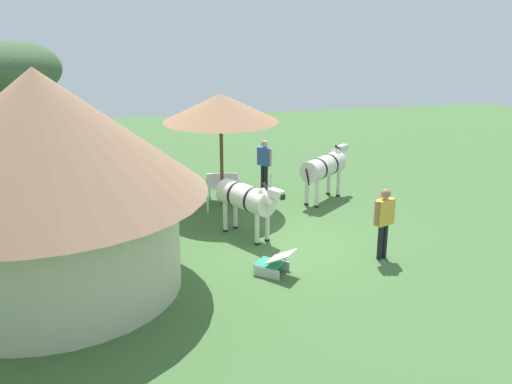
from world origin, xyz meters
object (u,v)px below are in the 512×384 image
Objects in this scene: thatched_hut at (43,172)px; zebra_by_umbrella at (247,199)px; patio_dining_table at (222,183)px; patio_chair_near_hut at (179,186)px; patio_chair_east_end at (267,188)px; acacia_tree_right_background at (13,70)px; standing_watcher at (384,217)px; zebra_nearest_camera at (325,167)px; shade_umbrella at (221,108)px; striped_lounge_chair at (274,263)px; guest_beside_umbrella at (264,160)px.

zebra_by_umbrella is (1.83, -4.42, -1.46)m from thatched_hut.
patio_dining_table is (4.44, -4.23, -1.80)m from thatched_hut.
zebra_by_umbrella is at bearing -175.86° from patio_dining_table.
patio_dining_table is 1.30m from patio_chair_near_hut.
acacia_tree_right_background reaches higher than patio_chair_east_end.
acacia_tree_right_background is at bearing 117.47° from standing_watcher.
shade_umbrella is at bearing -135.51° from zebra_nearest_camera.
zebra_by_umbrella is at bearing -67.50° from thatched_hut.
acacia_tree_right_background reaches higher than shade_umbrella.
striped_lounge_chair is (-4.42, 0.92, -0.27)m from patio_chair_east_end.
thatched_hut reaches higher than patio_chair_east_end.
guest_beside_umbrella is at bearing 6.26° from patio_chair_east_end.
striped_lounge_chair is 0.51× the size of zebra_nearest_camera.
shade_umbrella is at bearing 90.00° from patio_chair_east_end.
zebra_nearest_camera reaches higher than zebra_by_umbrella.
zebra_nearest_camera is (-1.38, -1.48, 0.06)m from guest_beside_umbrella.
shade_umbrella is 0.71× the size of acacia_tree_right_background.
thatched_hut is 6.14m from shade_umbrella.
zebra_nearest_camera is 3.67m from zebra_by_umbrella.
thatched_hut reaches higher than zebra_by_umbrella.
patio_chair_near_hut is (4.87, -3.02, -1.95)m from thatched_hut.
guest_beside_umbrella is at bearing -139.86° from zebra_by_umbrella.
striped_lounge_chair is at bearing -176.34° from patio_dining_table.
shade_umbrella reaches higher than guest_beside_umbrella.
zebra_by_umbrella is (-2.61, -0.19, 0.35)m from patio_dining_table.
zebra_by_umbrella is (-2.22, 1.04, 0.49)m from patio_chair_east_end.
patio_chair_east_end is at bearing -145.23° from zebra_by_umbrella.
guest_beside_umbrella is 3.96m from zebra_by_umbrella.
zebra_by_umbrella is (1.98, 2.72, 0.00)m from standing_watcher.
striped_lounge_chair is at bearing -174.34° from patio_chair_east_end.
patio_chair_near_hut is 0.56× the size of guest_beside_umbrella.
patio_chair_near_hut is (0.44, 1.21, -2.31)m from shade_umbrella.
shade_umbrella is at bearing 88.56° from guest_beside_umbrella.
standing_watcher is at bearing 59.21° from patio_chair_near_hut.
zebra_nearest_camera is 9.54m from acacia_tree_right_background.
standing_watcher reaches higher than patio_chair_east_end.
shade_umbrella reaches higher than zebra_by_umbrella.
shade_umbrella is 3.53m from zebra_nearest_camera.
thatched_hut is at bearing -7.57° from zebra_by_umbrella.
patio_chair_near_hut is 2.86m from guest_beside_umbrella.
thatched_hut is 7.08× the size of patio_chair_near_hut.
shade_umbrella is 1.96× the size of patio_dining_table.
patio_chair_near_hut is at bearing 106.61° from standing_watcher.
thatched_hut reaches higher than shade_umbrella.
shade_umbrella reaches higher than standing_watcher.
guest_beside_umbrella is at bearing -53.82° from shade_umbrella.
striped_lounge_chair is (-0.37, -4.54, -2.22)m from thatched_hut.
standing_watcher reaches higher than zebra_by_umbrella.
thatched_hut is 3.98× the size of guest_beside_umbrella.
standing_watcher reaches higher than patio_dining_table.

